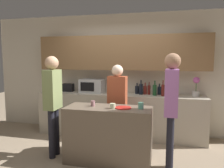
{
  "coord_description": "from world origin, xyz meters",
  "views": [
    {
      "loc": [
        0.95,
        -3.21,
        1.7
      ],
      "look_at": [
        0.08,
        0.37,
        1.27
      ],
      "focal_mm": 35.0,
      "sensor_mm": 36.0,
      "label": 1
    }
  ],
  "objects_px": {
    "microwave": "(92,86)",
    "potted_plant": "(196,87)",
    "cup_0": "(113,106)",
    "bottle_0": "(137,90)",
    "bottle_5": "(159,90)",
    "bottle_2": "(145,90)",
    "person_center": "(53,97)",
    "person_left": "(171,101)",
    "bottle_3": "(149,90)",
    "person_right": "(117,100)",
    "cup_1": "(93,103)",
    "bottle_4": "(155,90)",
    "bottle_1": "(141,89)",
    "cup_2": "(141,106)",
    "bottle_6": "(163,90)",
    "toaster": "(68,88)",
    "plate_on_island": "(123,108)"
  },
  "relations": [
    {
      "from": "microwave",
      "to": "potted_plant",
      "type": "distance_m",
      "value": 2.22
    },
    {
      "from": "cup_0",
      "to": "bottle_0",
      "type": "bearing_deg",
      "value": 81.86
    },
    {
      "from": "bottle_0",
      "to": "bottle_5",
      "type": "height_order",
      "value": "bottle_0"
    },
    {
      "from": "bottle_2",
      "to": "person_center",
      "type": "height_order",
      "value": "person_center"
    },
    {
      "from": "bottle_2",
      "to": "person_left",
      "type": "height_order",
      "value": "person_left"
    },
    {
      "from": "bottle_3",
      "to": "microwave",
      "type": "bearing_deg",
      "value": -179.83
    },
    {
      "from": "person_right",
      "to": "potted_plant",
      "type": "bearing_deg",
      "value": -148.62
    },
    {
      "from": "microwave",
      "to": "cup_0",
      "type": "height_order",
      "value": "microwave"
    },
    {
      "from": "microwave",
      "to": "potted_plant",
      "type": "bearing_deg",
      "value": 0.04
    },
    {
      "from": "bottle_5",
      "to": "cup_1",
      "type": "relative_size",
      "value": 2.61
    },
    {
      "from": "bottle_2",
      "to": "person_right",
      "type": "bearing_deg",
      "value": -119.25
    },
    {
      "from": "bottle_4",
      "to": "cup_1",
      "type": "height_order",
      "value": "bottle_4"
    },
    {
      "from": "potted_plant",
      "to": "bottle_1",
      "type": "distance_m",
      "value": 1.11
    },
    {
      "from": "bottle_3",
      "to": "bottle_4",
      "type": "distance_m",
      "value": 0.17
    },
    {
      "from": "bottle_2",
      "to": "person_center",
      "type": "distance_m",
      "value": 1.97
    },
    {
      "from": "bottle_5",
      "to": "bottle_1",
      "type": "bearing_deg",
      "value": -169.19
    },
    {
      "from": "cup_0",
      "to": "bottle_3",
      "type": "bearing_deg",
      "value": 71.51
    },
    {
      "from": "bottle_1",
      "to": "cup_2",
      "type": "xyz_separation_m",
      "value": [
        0.14,
        -1.27,
        -0.09
      ]
    },
    {
      "from": "bottle_5",
      "to": "bottle_6",
      "type": "bearing_deg",
      "value": -67.19
    },
    {
      "from": "person_right",
      "to": "person_center",
      "type": "bearing_deg",
      "value": 31.95
    },
    {
      "from": "potted_plant",
      "to": "person_center",
      "type": "xyz_separation_m",
      "value": [
        -2.47,
        -1.34,
        -0.09
      ]
    },
    {
      "from": "toaster",
      "to": "person_right",
      "type": "relative_size",
      "value": 0.16
    },
    {
      "from": "bottle_1",
      "to": "bottle_6",
      "type": "relative_size",
      "value": 0.95
    },
    {
      "from": "bottle_3",
      "to": "plate_on_island",
      "type": "distance_m",
      "value": 1.38
    },
    {
      "from": "bottle_0",
      "to": "toaster",
      "type": "bearing_deg",
      "value": -178.76
    },
    {
      "from": "microwave",
      "to": "bottle_3",
      "type": "height_order",
      "value": "microwave"
    },
    {
      "from": "toaster",
      "to": "cup_1",
      "type": "height_order",
      "value": "toaster"
    },
    {
      "from": "toaster",
      "to": "bottle_2",
      "type": "height_order",
      "value": "bottle_2"
    },
    {
      "from": "bottle_4",
      "to": "bottle_6",
      "type": "distance_m",
      "value": 0.17
    },
    {
      "from": "toaster",
      "to": "plate_on_island",
      "type": "xyz_separation_m",
      "value": [
        1.57,
        -1.33,
        -0.1
      ]
    },
    {
      "from": "bottle_5",
      "to": "person_right",
      "type": "relative_size",
      "value": 0.15
    },
    {
      "from": "bottle_2",
      "to": "bottle_5",
      "type": "bearing_deg",
      "value": 8.07
    },
    {
      "from": "microwave",
      "to": "cup_0",
      "type": "xyz_separation_m",
      "value": [
        0.81,
        -1.38,
        -0.13
      ]
    },
    {
      "from": "microwave",
      "to": "cup_1",
      "type": "relative_size",
      "value": 5.81
    },
    {
      "from": "bottle_4",
      "to": "bottle_6",
      "type": "height_order",
      "value": "bottle_6"
    },
    {
      "from": "cup_2",
      "to": "cup_1",
      "type": "bearing_deg",
      "value": 179.65
    },
    {
      "from": "plate_on_island",
      "to": "bottle_5",
      "type": "bearing_deg",
      "value": 69.09
    },
    {
      "from": "toaster",
      "to": "bottle_6",
      "type": "xyz_separation_m",
      "value": [
        2.16,
        -0.13,
        0.03
      ]
    },
    {
      "from": "person_left",
      "to": "toaster",
      "type": "bearing_deg",
      "value": 61.73
    },
    {
      "from": "bottle_4",
      "to": "person_right",
      "type": "bearing_deg",
      "value": -133.84
    },
    {
      "from": "bottle_3",
      "to": "person_left",
      "type": "bearing_deg",
      "value": -72.81
    },
    {
      "from": "bottle_0",
      "to": "person_right",
      "type": "height_order",
      "value": "person_right"
    },
    {
      "from": "potted_plant",
      "to": "person_left",
      "type": "xyz_separation_m",
      "value": [
        -0.52,
        -1.37,
        -0.06
      ]
    },
    {
      "from": "plate_on_island",
      "to": "microwave",
      "type": "bearing_deg",
      "value": 125.97
    },
    {
      "from": "bottle_5",
      "to": "cup_2",
      "type": "distance_m",
      "value": 1.37
    },
    {
      "from": "microwave",
      "to": "bottle_0",
      "type": "distance_m",
      "value": 1.02
    },
    {
      "from": "bottle_5",
      "to": "bottle_6",
      "type": "distance_m",
      "value": 0.19
    },
    {
      "from": "cup_2",
      "to": "person_right",
      "type": "height_order",
      "value": "person_right"
    },
    {
      "from": "bottle_1",
      "to": "cup_1",
      "type": "distance_m",
      "value": 1.43
    },
    {
      "from": "bottle_3",
      "to": "cup_2",
      "type": "xyz_separation_m",
      "value": [
        -0.03,
        -1.31,
        -0.07
      ]
    }
  ]
}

